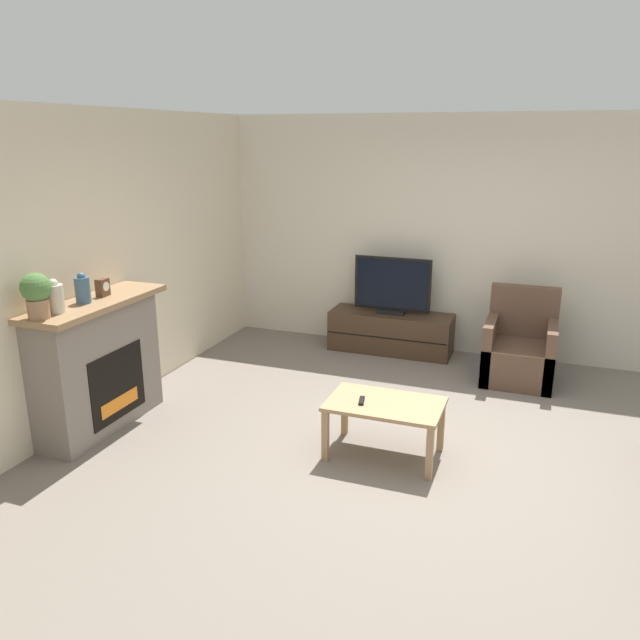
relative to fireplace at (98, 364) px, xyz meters
The scene contains 13 objects.
ground_plane 2.79m from the fireplace, 12.01° to the left, with size 24.00×24.00×0.00m, color slate.
wall_back 4.18m from the fireplace, 49.49° to the left, with size 12.00×0.06×2.70m.
wall_left 0.98m from the fireplace, 111.30° to the left, with size 0.06×12.00×2.70m.
fireplace is the anchor object (origin of this frame).
mantel_vase_left 0.80m from the fireplace, 87.64° to the right, with size 0.14×0.14×0.27m.
mantel_vase_centre_left 0.69m from the fireplace, 80.64° to the right, with size 0.12×0.12×0.25m.
mantel_clock 0.66m from the fireplace, 82.64° to the left, with size 0.08×0.11×0.15m.
potted_plant 0.96m from the fireplace, 88.33° to the right, with size 0.22×0.22×0.35m.
tv_stand 3.40m from the fireplace, 56.48° to the left, with size 1.42×0.48×0.47m.
tv 3.39m from the fireplace, 56.46° to the left, with size 0.90×0.18×0.66m.
armchair 4.14m from the fireplace, 36.16° to the left, with size 0.70×0.76×0.94m.
coffee_table 2.48m from the fireplace, ahead, with size 0.90×0.56×0.46m.
remote 2.29m from the fireplace, ahead, with size 0.07×0.16×0.02m.
Camera 1 is at (0.86, -4.59, 2.47)m, focal length 35.00 mm.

